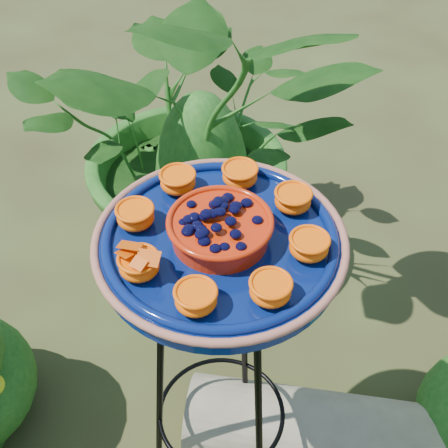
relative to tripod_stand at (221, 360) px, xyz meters
The scene contains 4 objects.
tripod_stand is the anchor object (origin of this frame).
feeder_dish 0.35m from the tripod_stand, 108.56° to the right, with size 0.51×0.51×0.10m.
driftwood_log 0.45m from the tripod_stand, 51.54° to the left, with size 0.21×0.21×0.64m, color #9C9274.
shrub_back_left 0.76m from the tripod_stand, 135.29° to the left, with size 0.92×0.80×1.02m, color #174813.
Camera 1 is at (0.57, -0.44, 1.58)m, focal length 50.00 mm.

